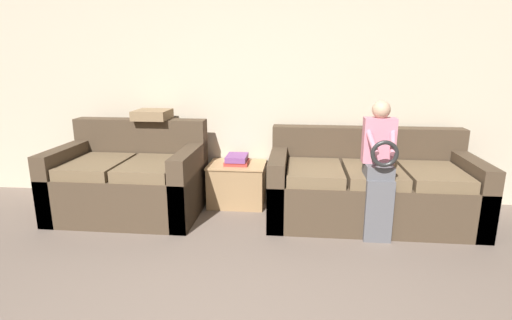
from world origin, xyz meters
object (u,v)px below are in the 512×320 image
couch_main (370,188)px  child_left_seated (379,164)px  couch_side (131,181)px  book_stack (237,160)px  side_shelf (237,183)px  throw_pillow (152,115)px

couch_main → child_left_seated: (-0.01, -0.41, 0.35)m
couch_side → book_stack: 1.14m
couch_side → side_shelf: bearing=18.3°
couch_side → throw_pillow: 0.75m
side_shelf → throw_pillow: bearing=179.9°
child_left_seated → throw_pillow: bearing=163.4°
couch_side → book_stack: bearing=18.1°
side_shelf → throw_pillow: throw_pillow is taller
couch_main → book_stack: size_ratio=6.46×
couch_main → side_shelf: bearing=169.1°
child_left_seated → side_shelf: bearing=153.6°
couch_side → child_left_seated: (2.44, -0.33, 0.34)m
side_shelf → book_stack: 0.27m
throw_pillow → side_shelf: bearing=-0.1°
couch_side → side_shelf: size_ratio=2.34×
child_left_seated → couch_side: bearing=172.4°
side_shelf → book_stack: bearing=-88.8°
couch_side → throw_pillow: bearing=67.7°
child_left_seated → side_shelf: 1.60m
throw_pillow → child_left_seated: bearing=-16.6°
child_left_seated → couch_main: bearing=88.6°
child_left_seated → side_shelf: child_left_seated is taller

